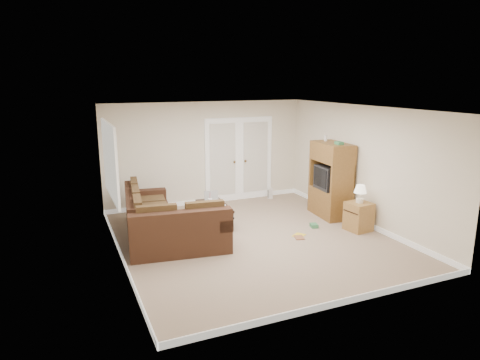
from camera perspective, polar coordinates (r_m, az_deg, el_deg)
name	(u,v)px	position (r m, az deg, el deg)	size (l,w,h in m)	color
floor	(254,239)	(8.35, 1.87, -7.86)	(5.50, 5.50, 0.00)	tan
ceiling	(255,108)	(7.81, 2.01, 9.52)	(5.00, 5.50, 0.02)	silver
wall_left	(117,189)	(7.31, -16.10, -1.19)	(0.02, 5.50, 2.50)	white
wall_right	(362,166)	(9.31, 16.01, 1.85)	(0.02, 5.50, 2.50)	white
wall_back	(207,153)	(10.49, -4.47, 3.56)	(5.00, 0.02, 2.50)	white
wall_front	(345,219)	(5.71, 13.80, -5.06)	(5.00, 0.02, 2.50)	white
baseboards	(254,237)	(8.33, 1.88, -7.54)	(5.00, 5.50, 0.10)	white
french_doors	(239,160)	(10.80, -0.12, 2.72)	(1.80, 0.05, 2.13)	white
window_left	(110,161)	(8.22, -16.90, 2.46)	(0.05, 1.92, 1.42)	white
sectional_sofa	(161,223)	(8.35, -10.44, -5.70)	(1.90, 2.90, 0.83)	#402618
coffee_table	(214,214)	(9.07, -3.47, -4.54)	(0.61, 1.12, 0.74)	black
tv_armoire	(331,179)	(9.73, 12.01, 0.08)	(0.65, 1.08, 1.79)	brown
side_cabinet	(359,214)	(9.04, 15.55, -4.40)	(0.50, 0.50, 0.95)	#A3753B
space_heater	(270,194)	(11.08, 4.05, -1.81)	(0.11, 0.09, 0.27)	white
floor_magazine	(299,235)	(8.61, 7.86, -7.31)	(0.26, 0.20, 0.01)	yellow
floor_greenbox	(314,226)	(9.10, 9.83, -6.00)	(0.14, 0.18, 0.07)	#3A7F4F
floor_book	(295,238)	(8.45, 7.33, -7.64)	(0.17, 0.23, 0.02)	brown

